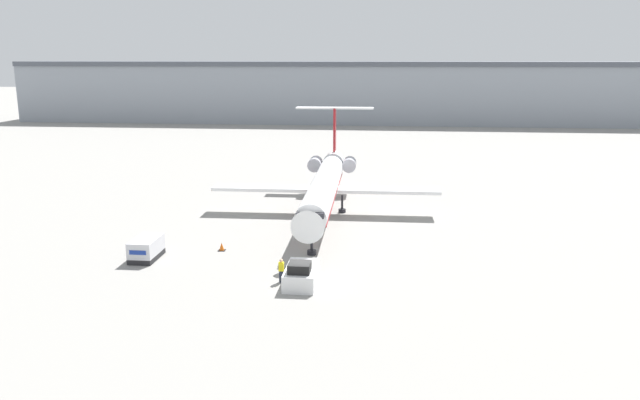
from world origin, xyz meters
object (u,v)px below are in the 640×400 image
(airplane_main, at_px, (325,184))
(luggage_cart, at_px, (146,249))
(pushback_tug, at_px, (301,274))
(worker_near_tug, at_px, (281,270))
(traffic_cone_left, at_px, (222,247))

(airplane_main, bearing_deg, luggage_cart, -128.86)
(pushback_tug, xyz_separation_m, worker_near_tug, (-1.57, 0.19, 0.23))
(luggage_cart, bearing_deg, worker_near_tug, -19.63)
(worker_near_tug, relative_size, traffic_cone_left, 2.56)
(pushback_tug, height_order, traffic_cone_left, pushback_tug)
(pushback_tug, bearing_deg, airplane_main, 90.63)
(pushback_tug, bearing_deg, traffic_cone_left, 137.25)
(pushback_tug, bearing_deg, luggage_cart, 161.72)
(luggage_cart, height_order, traffic_cone_left, luggage_cart)
(pushback_tug, relative_size, worker_near_tug, 2.58)
(airplane_main, height_order, pushback_tug, airplane_main)
(worker_near_tug, bearing_deg, pushback_tug, -7.07)
(pushback_tug, bearing_deg, worker_near_tug, 172.93)
(worker_near_tug, height_order, traffic_cone_left, worker_near_tug)
(airplane_main, relative_size, traffic_cone_left, 46.97)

